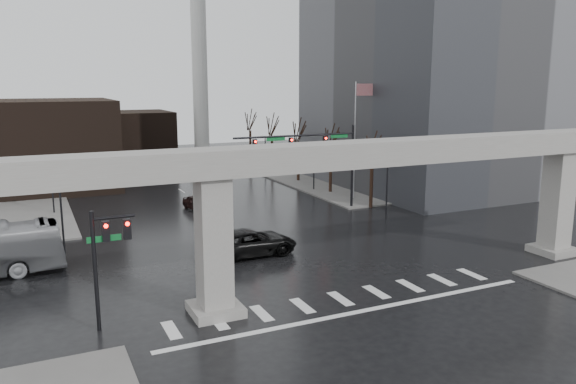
# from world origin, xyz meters

# --- Properties ---
(ground) EXTENTS (160.00, 160.00, 0.00)m
(ground) POSITION_xyz_m (0.00, 0.00, 0.00)
(ground) COLOR black
(ground) RESTS_ON ground
(sidewalk_ne) EXTENTS (28.00, 36.00, 0.15)m
(sidewalk_ne) POSITION_xyz_m (26.00, 36.00, 0.07)
(sidewalk_ne) COLOR slate
(sidewalk_ne) RESTS_ON ground
(elevated_guideway) EXTENTS (48.00, 2.60, 8.70)m
(elevated_guideway) POSITION_xyz_m (1.26, 0.00, 6.88)
(elevated_guideway) COLOR gray
(elevated_guideway) RESTS_ON ground
(office_tower) EXTENTS (22.00, 26.00, 42.00)m
(office_tower) POSITION_xyz_m (28.00, 26.00, 21.00)
(office_tower) COLOR #5E5E63
(office_tower) RESTS_ON ground
(building_far_left) EXTENTS (16.00, 14.00, 10.00)m
(building_far_left) POSITION_xyz_m (-14.00, 42.00, 5.00)
(building_far_left) COLOR black
(building_far_left) RESTS_ON ground
(building_far_mid) EXTENTS (10.00, 10.00, 8.00)m
(building_far_mid) POSITION_xyz_m (-2.00, 52.00, 4.00)
(building_far_mid) COLOR black
(building_far_mid) RESTS_ON ground
(smokestack) EXTENTS (3.60, 3.60, 30.00)m
(smokestack) POSITION_xyz_m (6.00, 46.00, 13.35)
(smokestack) COLOR silver
(smokestack) RESTS_ON ground
(signal_mast_arm) EXTENTS (12.12, 0.43, 8.00)m
(signal_mast_arm) POSITION_xyz_m (8.99, 18.80, 5.83)
(signal_mast_arm) COLOR black
(signal_mast_arm) RESTS_ON ground
(signal_left_pole) EXTENTS (2.30, 0.30, 6.00)m
(signal_left_pole) POSITION_xyz_m (-12.25, 0.50, 4.07)
(signal_left_pole) COLOR black
(signal_left_pole) RESTS_ON ground
(flagpole_assembly) EXTENTS (2.06, 0.12, 12.00)m
(flagpole_assembly) POSITION_xyz_m (15.29, 22.00, 7.53)
(flagpole_assembly) COLOR silver
(flagpole_assembly) RESTS_ON ground
(lamp_right_0) EXTENTS (1.22, 0.32, 5.11)m
(lamp_right_0) POSITION_xyz_m (13.50, 14.00, 3.47)
(lamp_right_0) COLOR black
(lamp_right_0) RESTS_ON ground
(lamp_right_1) EXTENTS (1.22, 0.32, 5.11)m
(lamp_right_1) POSITION_xyz_m (13.50, 28.00, 3.47)
(lamp_right_1) COLOR black
(lamp_right_1) RESTS_ON ground
(lamp_right_2) EXTENTS (1.22, 0.32, 5.11)m
(lamp_right_2) POSITION_xyz_m (13.50, 42.00, 3.47)
(lamp_right_2) COLOR black
(lamp_right_2) RESTS_ON ground
(lamp_left_0) EXTENTS (1.22, 0.32, 5.11)m
(lamp_left_0) POSITION_xyz_m (-13.50, 14.00, 3.47)
(lamp_left_0) COLOR black
(lamp_left_0) RESTS_ON ground
(lamp_left_1) EXTENTS (1.22, 0.32, 5.11)m
(lamp_left_1) POSITION_xyz_m (-13.50, 28.00, 3.47)
(lamp_left_1) COLOR black
(lamp_left_1) RESTS_ON ground
(lamp_left_2) EXTENTS (1.22, 0.32, 5.11)m
(lamp_left_2) POSITION_xyz_m (-13.50, 42.00, 3.47)
(lamp_left_2) COLOR black
(lamp_left_2) RESTS_ON ground
(tree_right_0) EXTENTS (1.09, 1.58, 7.50)m
(tree_right_0) POSITION_xyz_m (14.53, 18.02, 2.79)
(tree_right_0) COLOR black
(tree_right_0) RESTS_ON ground
(tree_right_1) EXTENTS (1.09, 1.61, 7.67)m
(tree_right_1) POSITION_xyz_m (14.53, 26.02, 2.85)
(tree_right_1) COLOR black
(tree_right_1) RESTS_ON ground
(tree_right_2) EXTENTS (1.10, 1.63, 7.85)m
(tree_right_2) POSITION_xyz_m (14.53, 34.02, 2.91)
(tree_right_2) COLOR black
(tree_right_2) RESTS_ON ground
(tree_right_3) EXTENTS (1.11, 1.66, 8.02)m
(tree_right_3) POSITION_xyz_m (14.53, 42.02, 2.98)
(tree_right_3) COLOR black
(tree_right_3) RESTS_ON ground
(tree_right_4) EXTENTS (1.12, 1.69, 8.19)m
(tree_right_4) POSITION_xyz_m (14.53, 50.02, 3.04)
(tree_right_4) COLOR black
(tree_right_4) RESTS_ON ground
(pickup_truck) EXTENTS (6.77, 3.29, 1.85)m
(pickup_truck) POSITION_xyz_m (-1.68, 8.68, 0.93)
(pickup_truck) COLOR black
(pickup_truck) RESTS_ON ground
(far_car) EXTENTS (2.30, 4.20, 1.35)m
(far_car) POSITION_xyz_m (-1.03, 24.06, 0.68)
(far_car) COLOR black
(far_car) RESTS_ON ground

